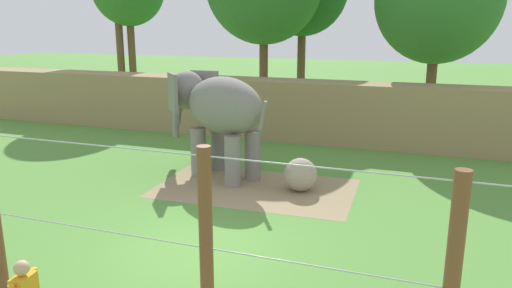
% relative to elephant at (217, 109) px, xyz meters
% --- Properties ---
extents(ground_plane, '(120.00, 120.00, 0.00)m').
position_rel_elephant_xyz_m(ground_plane, '(1.79, -5.21, -2.23)').
color(ground_plane, '#518938').
extents(dirt_patch, '(6.11, 3.81, 0.01)m').
position_rel_elephant_xyz_m(dirt_patch, '(1.62, -0.85, -2.22)').
color(dirt_patch, '#937F5B').
rests_on(dirt_patch, ground).
extents(embankment_wall, '(36.00, 1.80, 2.55)m').
position_rel_elephant_xyz_m(embankment_wall, '(1.79, 5.96, -0.95)').
color(embankment_wall, '#997F56').
rests_on(embankment_wall, ground).
extents(elephant, '(4.22, 2.90, 3.36)m').
position_rel_elephant_xyz_m(elephant, '(0.00, 0.00, 0.00)').
color(elephant, gray).
rests_on(elephant, ground).
extents(enrichment_ball, '(1.01, 1.01, 1.01)m').
position_rel_elephant_xyz_m(enrichment_ball, '(2.97, -0.60, -1.72)').
color(enrichment_ball, gray).
rests_on(enrichment_ball, ground).
extents(cable_fence, '(11.07, 0.19, 3.36)m').
position_rel_elephant_xyz_m(cable_fence, '(1.78, -8.60, -0.54)').
color(cable_fence, brown).
rests_on(cable_fence, ground).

